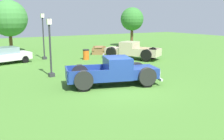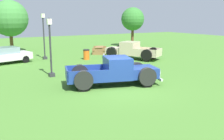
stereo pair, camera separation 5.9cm
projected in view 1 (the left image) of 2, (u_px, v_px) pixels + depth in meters
name	position (u px, v px, depth m)	size (l,w,h in m)	color
ground_plane	(123.00, 88.00, 14.31)	(80.00, 80.00, 0.00)	#477A2D
pickup_truck_foreground	(118.00, 72.00, 14.89)	(5.69, 3.42, 1.64)	navy
pickup_truck_behind_left	(129.00, 51.00, 24.32)	(4.30, 5.49, 1.62)	#C6B793
sedan_distant_a	(4.00, 55.00, 21.57)	(4.52, 2.74, 1.41)	silver
lamp_post_near	(50.00, 46.00, 16.64)	(0.36, 0.36, 3.86)	#2D2D33
lamp_post_far	(43.00, 35.00, 23.61)	(0.36, 0.36, 4.27)	#2D2D33
picnic_table	(99.00, 49.00, 27.51)	(2.20, 2.31, 0.78)	olive
trash_can	(86.00, 54.00, 23.82)	(0.59, 0.59, 0.95)	orange
oak_tree_east	(132.00, 19.00, 33.67)	(3.02, 3.02, 5.14)	brown
oak_tree_center	(9.00, 19.00, 27.57)	(3.90, 3.90, 5.70)	brown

